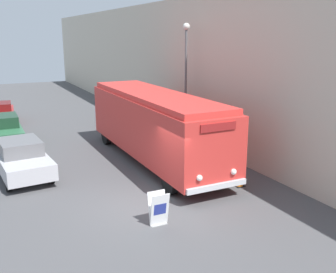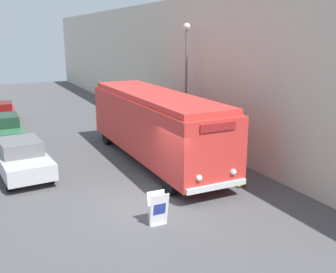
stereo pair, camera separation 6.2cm
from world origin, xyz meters
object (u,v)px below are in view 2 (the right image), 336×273
at_px(sign_board, 158,209).
at_px(parked_car_near, 22,158).
at_px(streetlamp, 186,68).
at_px(parked_car_far, 0,113).
at_px(parked_car_mid, 4,129).
at_px(vintage_bus, 155,123).
at_px(traffic_cone, 239,179).

bearing_deg(sign_board, parked_car_near, 116.52).
distance_m(sign_board, streetlamp, 10.10).
bearing_deg(parked_car_far, sign_board, -74.80).
xyz_separation_m(parked_car_near, parked_car_mid, (-0.28, 5.85, 0.00)).
bearing_deg(vintage_bus, parked_car_near, 173.18).
bearing_deg(sign_board, streetlamp, 56.25).
height_order(sign_board, parked_car_near, parked_car_near).
bearing_deg(parked_car_mid, parked_car_near, -86.80).
bearing_deg(sign_board, parked_car_mid, 106.07).
bearing_deg(parked_car_mid, streetlamp, -27.33).
xyz_separation_m(parked_car_mid, traffic_cone, (7.83, -10.95, -0.47)).
height_order(sign_board, parked_car_far, parked_car_far).
relative_size(sign_board, parked_car_mid, 0.25).
relative_size(parked_car_far, traffic_cone, 6.75).
distance_m(sign_board, traffic_cone, 4.51).
relative_size(sign_board, streetlamp, 0.17).
distance_m(streetlamp, parked_car_far, 13.92).
relative_size(streetlamp, parked_car_mid, 1.49).
bearing_deg(parked_car_mid, traffic_cone, -54.01).
bearing_deg(streetlamp, vintage_bus, -144.62).
bearing_deg(streetlamp, sign_board, -123.75).
height_order(parked_car_mid, traffic_cone, parked_car_mid).
bearing_deg(traffic_cone, streetlamp, 80.97).
distance_m(parked_car_near, parked_car_far, 11.53).
xyz_separation_m(vintage_bus, traffic_cone, (1.68, -4.40, -1.54)).
relative_size(sign_board, parked_car_near, 0.24).
xyz_separation_m(parked_car_near, traffic_cone, (7.55, -5.11, -0.47)).
height_order(parked_car_near, parked_car_far, parked_car_near).
relative_size(vintage_bus, traffic_cone, 17.34).
bearing_deg(streetlamp, traffic_cone, -99.03).
xyz_separation_m(sign_board, parked_car_mid, (-3.60, 12.49, 0.25)).
height_order(sign_board, parked_car_mid, parked_car_mid).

